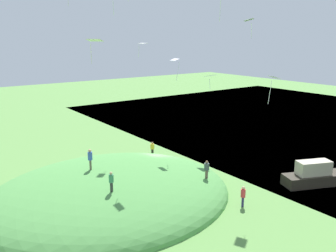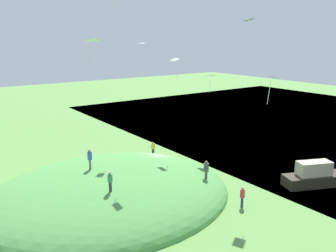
% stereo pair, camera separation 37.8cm
% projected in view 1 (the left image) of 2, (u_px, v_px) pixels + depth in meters
% --- Properties ---
extents(ground_plane, '(160.00, 160.00, 0.00)m').
position_uv_depth(ground_plane, '(158.00, 170.00, 38.28)').
color(ground_plane, '#5B8F44').
extents(lake_water, '(57.18, 80.00, 0.40)m').
position_uv_depth(lake_water, '(335.00, 127.00, 57.57)').
color(lake_water, teal).
rests_on(lake_water, ground_plane).
extents(grass_hill, '(22.19, 18.80, 5.01)m').
position_uv_depth(grass_hill, '(110.00, 197.00, 31.92)').
color(grass_hill, '#4F9246').
rests_on(grass_hill, ground_plane).
extents(boat_on_lake, '(8.12, 4.81, 3.54)m').
position_uv_depth(boat_on_lake, '(321.00, 176.00, 34.61)').
color(boat_on_lake, '#2F291F').
rests_on(boat_on_lake, lake_water).
extents(person_near_shore, '(0.41, 0.41, 1.84)m').
position_uv_depth(person_near_shore, '(90.00, 157.00, 31.25)').
color(person_near_shore, brown).
rests_on(person_near_shore, grass_hill).
extents(person_watching_kites, '(0.50, 0.50, 1.63)m').
position_uv_depth(person_watching_kites, '(207.00, 167.00, 32.01)').
color(person_watching_kites, brown).
rests_on(person_watching_kites, grass_hill).
extents(person_with_child, '(0.43, 0.43, 1.58)m').
position_uv_depth(person_with_child, '(111.00, 179.00, 27.30)').
color(person_with_child, '#2F3030').
rests_on(person_with_child, grass_hill).
extents(person_walking_path, '(0.56, 0.56, 1.61)m').
position_uv_depth(person_walking_path, '(152.00, 147.00, 43.06)').
color(person_walking_path, black).
rests_on(person_walking_path, ground_plane).
extents(person_on_hilltop, '(0.47, 0.47, 1.79)m').
position_uv_depth(person_on_hilltop, '(243.00, 194.00, 29.84)').
color(person_on_hilltop, navy).
rests_on(person_on_hilltop, ground_plane).
extents(kite_0, '(0.96, 1.13, 2.09)m').
position_uv_depth(kite_0, '(274.00, 79.00, 26.62)').
color(kite_0, white).
extents(kite_4, '(1.01, 1.05, 1.46)m').
position_uv_depth(kite_4, '(95.00, 41.00, 21.07)').
color(kite_4, silver).
extents(kite_5, '(0.69, 0.90, 2.19)m').
position_uv_depth(kite_5, '(175.00, 61.00, 35.95)').
color(kite_5, white).
extents(kite_6, '(1.36, 1.25, 1.65)m').
position_uv_depth(kite_6, '(249.00, 20.00, 30.73)').
color(kite_6, white).
extents(kite_7, '(0.63, 0.82, 1.21)m').
position_uv_depth(kite_7, '(142.00, 44.00, 30.19)').
color(kite_7, white).
extents(kite_10, '(1.31, 1.04, 1.43)m').
position_uv_depth(kite_10, '(210.00, 76.00, 37.70)').
color(kite_10, white).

